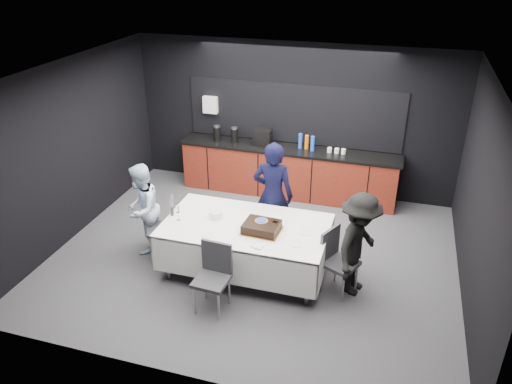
% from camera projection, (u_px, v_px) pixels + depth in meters
% --- Properties ---
extents(ground, '(6.00, 6.00, 0.00)m').
position_uv_depth(ground, '(254.00, 255.00, 7.70)').
color(ground, '#47484D').
rests_on(ground, ground).
extents(room_shell, '(6.04, 5.04, 2.82)m').
position_uv_depth(room_shell, '(254.00, 143.00, 6.86)').
color(room_shell, white).
rests_on(room_shell, ground).
extents(kitchenette, '(4.10, 0.64, 2.05)m').
position_uv_depth(kitchenette, '(287.00, 167.00, 9.35)').
color(kitchenette, '#601A0F').
rests_on(kitchenette, ground).
extents(party_table, '(2.32, 1.32, 0.78)m').
position_uv_depth(party_table, '(246.00, 233.00, 7.07)').
color(party_table, '#99999E').
rests_on(party_table, ground).
extents(cake_assembly, '(0.54, 0.45, 0.16)m').
position_uv_depth(cake_assembly, '(262.00, 227.00, 6.82)').
color(cake_assembly, gold).
rests_on(cake_assembly, party_table).
extents(plate_stack, '(0.20, 0.20, 0.10)m').
position_uv_depth(plate_stack, '(216.00, 214.00, 7.17)').
color(plate_stack, white).
rests_on(plate_stack, party_table).
extents(loose_plate_near, '(0.18, 0.18, 0.01)m').
position_uv_depth(loose_plate_near, '(207.00, 234.00, 6.77)').
color(loose_plate_near, white).
rests_on(loose_plate_near, party_table).
extents(loose_plate_right_a, '(0.21, 0.21, 0.01)m').
position_uv_depth(loose_plate_right_a, '(305.00, 232.00, 6.82)').
color(loose_plate_right_a, white).
rests_on(loose_plate_right_a, party_table).
extents(loose_plate_right_b, '(0.21, 0.21, 0.01)m').
position_uv_depth(loose_plate_right_b, '(296.00, 243.00, 6.56)').
color(loose_plate_right_b, white).
rests_on(loose_plate_right_b, party_table).
extents(loose_plate_far, '(0.21, 0.21, 0.01)m').
position_uv_depth(loose_plate_far, '(257.00, 212.00, 7.32)').
color(loose_plate_far, white).
rests_on(loose_plate_far, party_table).
extents(fork_pile, '(0.18, 0.14, 0.02)m').
position_uv_depth(fork_pile, '(257.00, 246.00, 6.48)').
color(fork_pile, white).
rests_on(fork_pile, party_table).
extents(champagne_flute, '(0.06, 0.06, 0.22)m').
position_uv_depth(champagne_flute, '(178.00, 210.00, 7.05)').
color(champagne_flute, white).
rests_on(champagne_flute, party_table).
extents(chair_left, '(0.56, 0.56, 0.92)m').
position_uv_depth(chair_left, '(166.00, 224.00, 7.51)').
color(chair_left, '#323237').
rests_on(chair_left, ground).
extents(chair_right, '(0.56, 0.56, 0.92)m').
position_uv_depth(chair_right, '(336.00, 256.00, 6.73)').
color(chair_right, '#323237').
rests_on(chair_right, ground).
extents(chair_near, '(0.45, 0.45, 0.92)m').
position_uv_depth(chair_near, '(214.00, 272.00, 6.42)').
color(chair_near, '#323237').
rests_on(chair_near, ground).
extents(person_center, '(0.63, 0.42, 1.73)m').
position_uv_depth(person_center, '(273.00, 195.00, 7.62)').
color(person_center, black).
rests_on(person_center, ground).
extents(person_left, '(0.62, 0.75, 1.42)m').
position_uv_depth(person_left, '(142.00, 209.00, 7.55)').
color(person_left, silver).
rests_on(person_left, ground).
extents(person_right, '(0.79, 1.07, 1.48)m').
position_uv_depth(person_right, '(359.00, 245.00, 6.61)').
color(person_right, black).
rests_on(person_right, ground).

